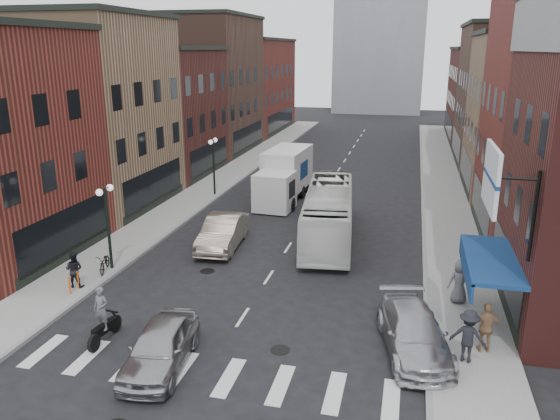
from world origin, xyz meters
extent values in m
plane|color=black|center=(0.00, 0.00, 0.00)|extent=(160.00, 160.00, 0.00)
cube|color=gray|center=(-8.50, 22.00, 0.07)|extent=(3.00, 74.00, 0.15)
cube|color=gray|center=(8.50, 22.00, 0.07)|extent=(3.00, 74.00, 0.15)
cube|color=gray|center=(-7.00, 22.00, 0.00)|extent=(0.20, 74.00, 0.16)
cube|color=gray|center=(7.00, 22.00, 0.00)|extent=(0.20, 74.00, 0.16)
cube|color=silver|center=(0.00, -3.00, 0.00)|extent=(12.00, 2.20, 0.01)
cube|color=black|center=(-10.02, 4.50, 1.60)|extent=(0.08, 7.20, 2.20)
cube|color=#8C6D4D|center=(-15.00, 14.00, 6.00)|extent=(10.00, 10.00, 12.00)
cube|color=black|center=(-10.02, 14.00, 1.60)|extent=(0.08, 8.00, 2.20)
cube|color=black|center=(-15.00, 14.00, 12.15)|extent=(10.30, 10.20, 0.30)
cube|color=#4D1E1B|center=(-15.00, 24.00, 5.00)|extent=(10.00, 10.00, 10.00)
cube|color=black|center=(-10.02, 24.00, 1.60)|extent=(0.08, 8.00, 2.20)
cube|color=black|center=(-15.00, 24.00, 10.15)|extent=(10.30, 10.20, 0.30)
cube|color=#4C3126|center=(-15.00, 35.00, 6.50)|extent=(10.00, 12.00, 13.00)
cube|color=black|center=(-10.02, 35.00, 1.60)|extent=(0.08, 9.60, 2.20)
cube|color=black|center=(-15.00, 35.00, 13.15)|extent=(10.30, 12.20, 0.30)
cube|color=maroon|center=(-15.00, 49.00, 5.50)|extent=(10.00, 16.00, 11.00)
cube|color=black|center=(-10.02, 49.00, 1.60)|extent=(0.08, 12.80, 2.20)
cube|color=black|center=(-15.00, 49.00, 11.15)|extent=(10.30, 16.20, 0.30)
cube|color=black|center=(10.02, 4.50, 1.60)|extent=(0.08, 7.20, 2.20)
cube|color=black|center=(10.02, 14.00, 1.60)|extent=(0.08, 8.00, 2.20)
cube|color=#8C6D4D|center=(15.00, 24.00, 5.50)|extent=(10.00, 10.00, 11.00)
cube|color=black|center=(10.02, 24.00, 1.60)|extent=(0.08, 8.00, 2.20)
cube|color=black|center=(15.00, 24.00, 11.15)|extent=(10.30, 10.20, 0.30)
cube|color=#4C3126|center=(15.00, 35.00, 6.00)|extent=(10.00, 12.00, 12.00)
cube|color=black|center=(10.02, 35.00, 1.60)|extent=(0.08, 9.60, 2.20)
cube|color=black|center=(15.00, 35.00, 12.15)|extent=(10.30, 12.20, 0.30)
cube|color=#4D1E1B|center=(15.00, 49.00, 5.00)|extent=(10.00, 16.00, 10.00)
cube|color=black|center=(10.02, 49.00, 1.60)|extent=(0.08, 12.80, 2.20)
cube|color=black|center=(15.00, 49.00, 10.15)|extent=(10.30, 16.20, 0.30)
cube|color=navy|center=(9.10, 2.50, 2.70)|extent=(1.80, 5.00, 0.15)
cube|color=navy|center=(8.25, 2.50, 2.35)|extent=(0.10, 5.00, 0.70)
cylinder|color=black|center=(9.90, 0.50, 5.00)|extent=(0.12, 0.12, 3.00)
cylinder|color=black|center=(9.20, 0.50, 6.20)|extent=(1.40, 0.08, 0.08)
cube|color=silver|center=(8.50, 0.50, 6.20)|extent=(0.12, 3.00, 2.00)
cylinder|color=black|center=(-7.40, 4.00, 2.00)|extent=(0.14, 0.14, 4.00)
cylinder|color=black|center=(-7.40, 4.00, 4.00)|extent=(0.06, 0.90, 0.06)
sphere|color=white|center=(-7.40, 3.55, 3.95)|extent=(0.32, 0.32, 0.32)
sphere|color=white|center=(-7.40, 4.45, 3.95)|extent=(0.32, 0.32, 0.32)
cylinder|color=black|center=(-7.40, 18.00, 2.00)|extent=(0.14, 0.14, 4.00)
cylinder|color=black|center=(-7.40, 18.00, 4.00)|extent=(0.06, 0.90, 0.06)
sphere|color=white|center=(-7.40, 17.55, 3.95)|extent=(0.32, 0.32, 0.32)
sphere|color=white|center=(-7.40, 18.45, 3.95)|extent=(0.32, 0.32, 0.32)
cylinder|color=#D8590C|center=(-7.60, 1.00, 0.55)|extent=(0.08, 0.08, 0.80)
cylinder|color=#D8590C|center=(-7.60, 1.60, 0.55)|extent=(0.08, 0.08, 0.80)
cube|color=silver|center=(-2.36, 15.49, 1.30)|extent=(2.47, 2.65, 2.41)
cube|color=black|center=(-2.36, 15.49, 1.54)|extent=(2.43, 1.50, 1.06)
cube|color=silver|center=(-2.36, 19.16, 2.02)|extent=(2.73, 5.16, 2.79)
cube|color=navy|center=(-2.36, 19.16, 2.02)|extent=(2.57, 2.08, 1.16)
cube|color=black|center=(-2.36, 18.96, 0.43)|extent=(2.53, 6.39, 0.34)
cylinder|color=black|center=(-3.47, 15.69, 0.43)|extent=(0.27, 0.87, 0.87)
cylinder|color=black|center=(-1.25, 15.69, 0.43)|extent=(0.27, 0.87, 0.87)
cylinder|color=black|center=(-3.47, 18.96, 0.43)|extent=(0.27, 0.87, 0.87)
cylinder|color=black|center=(-1.25, 18.96, 0.43)|extent=(0.27, 0.87, 0.87)
cylinder|color=black|center=(-3.47, 20.89, 0.43)|extent=(0.27, 0.87, 0.87)
cylinder|color=black|center=(-1.25, 20.89, 0.43)|extent=(0.27, 0.87, 0.87)
cylinder|color=black|center=(-4.25, -1.16, 0.32)|extent=(0.14, 0.64, 0.64)
cylinder|color=black|center=(-4.25, -2.61, 0.32)|extent=(0.14, 0.64, 0.64)
cube|color=black|center=(-4.25, -1.89, 0.53)|extent=(0.39, 1.18, 0.34)
cube|color=black|center=(-4.25, -1.35, 0.92)|extent=(0.53, 0.13, 0.06)
imported|color=#5A5C62|center=(-4.25, -1.98, 1.33)|extent=(0.63, 0.46, 1.59)
imported|color=white|center=(1.83, 10.96, 1.47)|extent=(3.61, 10.73, 2.93)
imported|color=#A3A4A7|center=(-1.57, -2.93, 0.75)|extent=(2.28, 4.57, 1.50)
imported|color=#BEAE9A|center=(-3.36, 8.29, 0.83)|extent=(2.14, 5.16, 1.66)
imported|color=#B1B1B5|center=(6.50, 0.00, 0.73)|extent=(3.06, 5.32, 1.45)
imported|color=black|center=(-7.50, 3.60, 0.58)|extent=(1.04, 1.72, 0.85)
imported|color=black|center=(-7.83, 1.74, 0.95)|extent=(0.83, 0.54, 1.60)
imported|color=black|center=(8.21, -0.42, 1.06)|extent=(1.29, 0.85, 1.83)
imported|color=#98734D|center=(8.86, 0.35, 1.04)|extent=(1.13, 0.71, 1.79)
imported|color=#585B60|center=(8.24, 4.07, 1.06)|extent=(1.03, 0.85, 1.82)
camera|label=1|loc=(5.97, -17.38, 10.11)|focal=35.00mm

